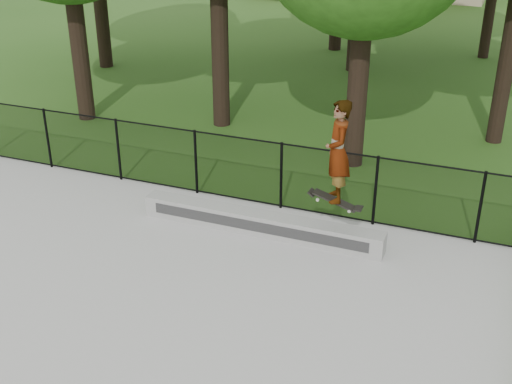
# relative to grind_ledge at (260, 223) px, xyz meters

# --- Properties ---
(ground) EXTENTS (100.00, 100.00, 0.00)m
(ground) POSITION_rel_grind_ledge_xyz_m (-2.00, -4.70, -0.28)
(ground) COLOR #2A5618
(ground) RESTS_ON ground
(concrete_slab) EXTENTS (14.00, 12.00, 0.06)m
(concrete_slab) POSITION_rel_grind_ledge_xyz_m (-2.00, -4.70, -0.25)
(concrete_slab) COLOR #A8A9A3
(concrete_slab) RESTS_ON ground
(grind_ledge) EXTENTS (4.97, 0.40, 0.43)m
(grind_ledge) POSITION_rel_grind_ledge_xyz_m (0.00, 0.00, 0.00)
(grind_ledge) COLOR #A1A19C
(grind_ledge) RESTS_ON concrete_slab
(skater_airborne) EXTENTS (0.81, 0.81, 2.08)m
(skater_airborne) POSITION_rel_grind_ledge_xyz_m (1.53, -0.13, 1.77)
(skater_airborne) COLOR black
(skater_airborne) RESTS_ON ground
(chainlink_fence) EXTENTS (16.06, 0.06, 1.50)m
(chainlink_fence) POSITION_rel_grind_ledge_xyz_m (-2.00, 1.20, 0.53)
(chainlink_fence) COLOR black
(chainlink_fence) RESTS_ON concrete_slab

